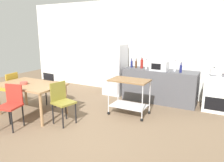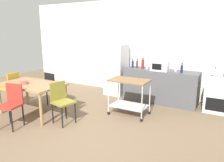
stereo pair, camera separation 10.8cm
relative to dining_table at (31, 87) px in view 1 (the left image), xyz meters
name	(u,v)px [view 1 (the left image)]	position (x,y,z in m)	size (l,w,h in m)	color
ground_plane	(77,132)	(1.48, -0.25, -0.67)	(12.00, 12.00, 0.00)	brown
back_wall	(138,47)	(1.48, 2.95, 0.78)	(8.40, 0.12, 2.90)	silver
kitchen_counter	(159,86)	(2.38, 2.35, -0.22)	(2.00, 0.64, 0.90)	#4C4C51
dining_table	(31,87)	(0.00, 0.00, 0.00)	(1.50, 0.90, 0.75)	#A37A51
chair_mustard	(10,87)	(-0.98, 0.14, -0.15)	(0.45, 0.45, 0.89)	gold
chair_olive	(62,100)	(0.95, -0.05, -0.15)	(0.47, 0.47, 0.89)	olive
chair_black	(53,87)	(-0.01, 0.71, -0.15)	(0.45, 0.45, 0.89)	black
chair_red	(11,103)	(0.19, -0.70, -0.15)	(0.49, 0.49, 0.89)	#B72D23
stove_oven	(217,93)	(3.83, 2.37, -0.22)	(0.60, 0.61, 0.92)	white
refrigerator	(115,70)	(0.93, 2.45, 0.10)	(0.60, 0.63, 1.55)	silver
kitchen_cart	(129,91)	(2.02, 1.08, -0.10)	(0.91, 0.57, 0.85)	brown
bottle_vinegar	(132,64)	(1.51, 2.40, 0.33)	(0.06, 0.06, 0.26)	navy
bottle_sesame_oil	(136,64)	(1.65, 2.38, 0.34)	(0.06, 0.06, 0.27)	#4C2D19
bottle_soda	(142,64)	(1.82, 2.40, 0.36)	(0.08, 0.08, 0.30)	maroon
bottle_sparkling_water	(146,65)	(1.97, 2.34, 0.35)	(0.07, 0.07, 0.28)	silver
microwave	(159,66)	(2.36, 2.28, 0.36)	(0.46, 0.35, 0.26)	silver
bottle_olive_oil	(175,67)	(2.76, 2.35, 0.35)	(0.06, 0.06, 0.29)	silver
bottle_hot_sauce	(181,68)	(2.93, 2.26, 0.33)	(0.07, 0.07, 0.26)	navy
fruit_bowl	(24,83)	(-0.09, -0.12, 0.11)	(0.17, 0.17, 0.06)	#B24C3F
kettle	(214,71)	(3.71, 2.27, 0.33)	(0.24, 0.17, 0.19)	silver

